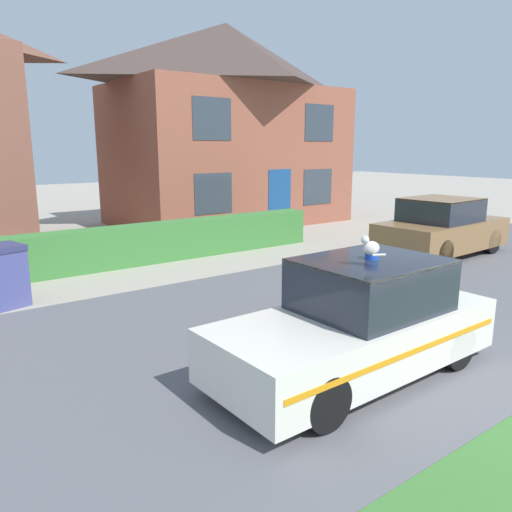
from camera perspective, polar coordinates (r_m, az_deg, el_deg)
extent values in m
cube|color=#5B5B60|center=(8.75, 8.42, -6.87)|extent=(28.00, 7.00, 0.01)
cube|color=#3D7F38|center=(12.62, -14.84, 1.09)|extent=(11.18, 0.64, 0.98)
cylinder|color=black|center=(6.30, -1.22, -11.58)|extent=(0.61, 0.21, 0.61)
cylinder|color=black|center=(5.36, 7.87, -16.24)|extent=(0.61, 0.21, 0.61)
cylinder|color=black|center=(7.87, 13.27, -6.92)|extent=(0.61, 0.21, 0.61)
cylinder|color=black|center=(7.14, 21.92, -9.54)|extent=(0.61, 0.21, 0.61)
cube|color=silver|center=(6.52, 11.20, -9.13)|extent=(3.93, 1.63, 0.66)
cube|color=#232833|center=(6.50, 12.94, -3.17)|extent=(1.76, 1.44, 0.65)
cube|color=silver|center=(6.42, 13.07, -0.52)|extent=(1.76, 1.44, 0.04)
cube|color=orange|center=(7.01, 6.34, -6.97)|extent=(3.71, 0.05, 0.07)
cube|color=orange|center=(6.05, 16.93, -10.69)|extent=(3.71, 0.05, 0.07)
cylinder|color=blue|center=(6.40, 13.11, 0.23)|extent=(0.17, 0.17, 0.13)
ellipsoid|color=silver|center=(6.01, 13.05, 0.89)|extent=(0.23, 0.21, 0.17)
ellipsoid|color=white|center=(5.98, 12.40, 0.75)|extent=(0.08, 0.09, 0.09)
sphere|color=silver|center=(5.96, 12.37, 1.83)|extent=(0.10, 0.10, 0.10)
cone|color=silver|center=(5.97, 12.30, 2.26)|extent=(0.04, 0.04, 0.04)
cone|color=silver|center=(5.93, 12.48, 2.17)|extent=(0.04, 0.04, 0.04)
cylinder|color=silver|center=(5.98, 13.87, 0.12)|extent=(0.15, 0.10, 0.03)
cylinder|color=black|center=(15.08, 25.32, 1.53)|extent=(0.67, 0.23, 0.66)
cylinder|color=black|center=(15.81, 20.22, 2.42)|extent=(0.67, 0.23, 0.66)
cylinder|color=black|center=(12.95, 20.55, 0.33)|extent=(0.67, 0.23, 0.66)
cylinder|color=black|center=(13.79, 14.96, 1.40)|extent=(0.67, 0.23, 0.66)
cube|color=olive|center=(14.34, 20.44, 2.35)|extent=(4.01, 1.93, 0.74)
cube|color=#232833|center=(14.13, 20.35, 4.99)|extent=(1.88, 1.67, 0.61)
cube|color=olive|center=(14.10, 20.43, 6.13)|extent=(1.88, 1.67, 0.04)
cube|color=#93513D|center=(19.48, -3.27, 11.31)|extent=(8.31, 5.22, 5.02)
pyramid|color=#473833|center=(19.75, -3.41, 21.90)|extent=(8.72, 5.48, 2.24)
cube|color=navy|center=(17.73, 2.71, 6.48)|extent=(1.00, 0.02, 2.10)
cube|color=#333D47|center=(16.11, -4.88, 7.12)|extent=(1.40, 0.02, 1.30)
cube|color=#333D47|center=(18.91, 7.07, 7.85)|extent=(1.40, 0.02, 1.30)
cube|color=#333D47|center=(16.07, -5.03, 15.35)|extent=(1.40, 0.02, 1.30)
cube|color=#333D47|center=(18.87, 7.26, 14.86)|extent=(1.40, 0.02, 1.30)
cube|color=#474C8C|center=(10.19, -26.83, -2.31)|extent=(0.78, 0.81, 1.04)
cube|color=navy|center=(10.07, -27.15, 0.84)|extent=(0.82, 0.85, 0.10)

